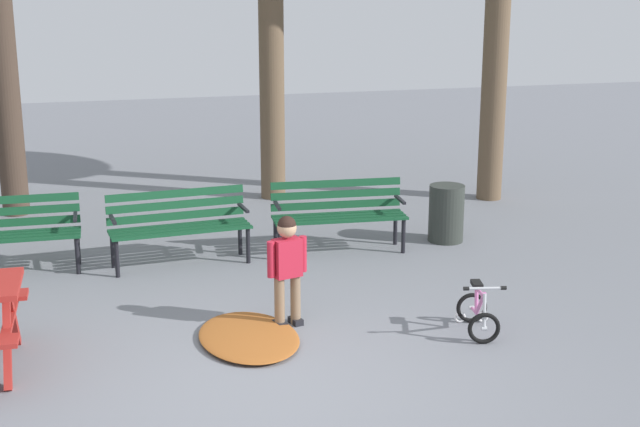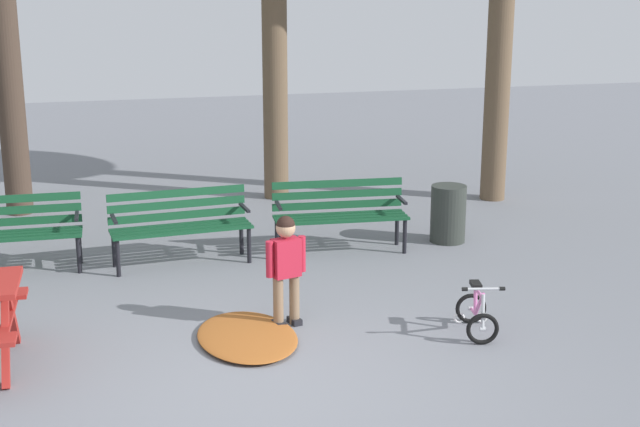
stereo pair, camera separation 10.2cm
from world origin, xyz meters
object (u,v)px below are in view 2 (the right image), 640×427
Objects in this scene: park_bench_left at (180,221)px; kids_bicycle at (477,313)px; trash_bin at (448,214)px; child_standing at (286,262)px; park_bench_far_left at (8,227)px; park_bench_right at (339,210)px.

kids_bicycle is at bearing -49.42° from park_bench_left.
kids_bicycle is 3.01m from trash_bin.
kids_bicycle is (1.67, -0.64, -0.44)m from child_standing.
park_bench_far_left is at bearing 144.87° from kids_bicycle.
child_standing is at bearing 159.08° from kids_bicycle.
child_standing reaches higher than trash_bin.
park_bench_right is at bearing 62.33° from child_standing.
park_bench_left is 1.50× the size of child_standing.
park_bench_left is at bearing 109.03° from child_standing.
child_standing is 1.51× the size of trash_bin.
trash_bin is at bearing 72.50° from kids_bicycle.
kids_bicycle is (2.43, -2.84, -0.31)m from park_bench_left.
child_standing reaches higher than park_bench_far_left.
child_standing is 1.78× the size of kids_bicycle.
park_bench_left is 3.34m from trash_bin.
park_bench_left is 3.75m from kids_bicycle.
park_bench_far_left is 1.48× the size of child_standing.
park_bench_right is 2.67× the size of kids_bicycle.
park_bench_far_left is at bearing 177.03° from park_bench_right.
park_bench_left is 2.27× the size of trash_bin.
park_bench_far_left reaches higher than kids_bicycle.
park_bench_right is 2.49m from child_standing.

